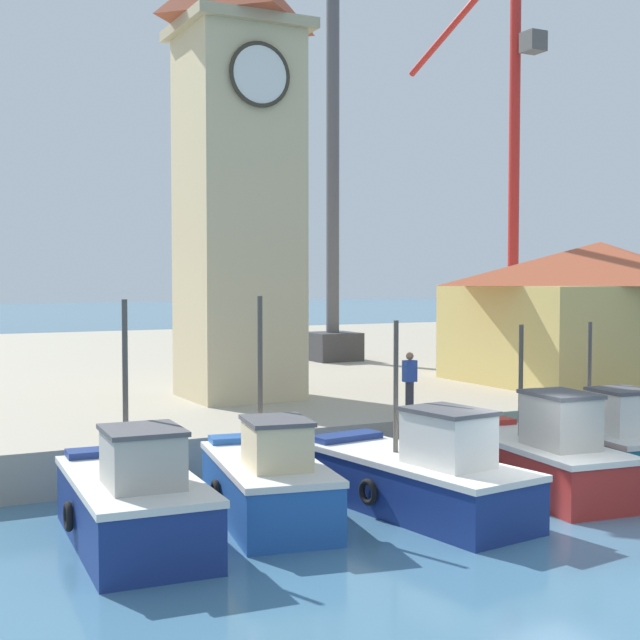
{
  "coord_description": "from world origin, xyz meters",
  "views": [
    {
      "loc": [
        -11.3,
        -12.51,
        4.63
      ],
      "look_at": [
        -0.73,
        8.15,
        3.5
      ],
      "focal_mm": 50.0,
      "sensor_mm": 36.0,
      "label": 1
    }
  ],
  "objects_px": {
    "fishing_boat_left_inner": "(419,477)",
    "warehouse_right": "(600,309)",
    "port_crane_near": "(509,204)",
    "dock_worker_near_tower": "(410,382)",
    "fishing_boat_left_outer": "(267,482)",
    "fishing_boat_mid_left": "(538,458)",
    "port_crane_far": "(333,171)",
    "clock_tower": "(238,162)",
    "fishing_boat_far_left": "(134,502)",
    "fishing_boat_center": "(603,444)"
  },
  "relations": [
    {
      "from": "fishing_boat_mid_left",
      "to": "warehouse_right",
      "type": "bearing_deg",
      "value": 40.08
    },
    {
      "from": "fishing_boat_left_outer",
      "to": "fishing_boat_mid_left",
      "type": "height_order",
      "value": "fishing_boat_left_outer"
    },
    {
      "from": "fishing_boat_left_inner",
      "to": "fishing_boat_mid_left",
      "type": "distance_m",
      "value": 3.26
    },
    {
      "from": "fishing_boat_center",
      "to": "port_crane_near",
      "type": "distance_m",
      "value": 26.89
    },
    {
      "from": "port_crane_near",
      "to": "fishing_boat_mid_left",
      "type": "bearing_deg",
      "value": -127.69
    },
    {
      "from": "port_crane_near",
      "to": "fishing_boat_far_left",
      "type": "bearing_deg",
      "value": -139.8
    },
    {
      "from": "port_crane_far",
      "to": "dock_worker_near_tower",
      "type": "bearing_deg",
      "value": -110.37
    },
    {
      "from": "fishing_boat_center",
      "to": "port_crane_far",
      "type": "distance_m",
      "value": 20.32
    },
    {
      "from": "fishing_boat_left_inner",
      "to": "warehouse_right",
      "type": "relative_size",
      "value": 0.55
    },
    {
      "from": "fishing_boat_center",
      "to": "fishing_boat_left_outer",
      "type": "bearing_deg",
      "value": -179.78
    },
    {
      "from": "fishing_boat_far_left",
      "to": "fishing_boat_mid_left",
      "type": "xyz_separation_m",
      "value": [
        8.76,
        -0.23,
        -0.01
      ]
    },
    {
      "from": "fishing_boat_left_inner",
      "to": "dock_worker_near_tower",
      "type": "height_order",
      "value": "fishing_boat_left_inner"
    },
    {
      "from": "fishing_boat_left_inner",
      "to": "dock_worker_near_tower",
      "type": "relative_size",
      "value": 3.32
    },
    {
      "from": "clock_tower",
      "to": "port_crane_near",
      "type": "bearing_deg",
      "value": 31.51
    },
    {
      "from": "warehouse_right",
      "to": "fishing_boat_mid_left",
      "type": "bearing_deg",
      "value": -139.92
    },
    {
      "from": "port_crane_near",
      "to": "fishing_boat_left_outer",
      "type": "bearing_deg",
      "value": -137.2
    },
    {
      "from": "fishing_boat_left_inner",
      "to": "dock_worker_near_tower",
      "type": "xyz_separation_m",
      "value": [
        3.03,
        5.04,
        1.17
      ]
    },
    {
      "from": "fishing_boat_left_inner",
      "to": "fishing_boat_center",
      "type": "relative_size",
      "value": 1.26
    },
    {
      "from": "fishing_boat_left_inner",
      "to": "fishing_boat_left_outer",
      "type": "bearing_deg",
      "value": 161.56
    },
    {
      "from": "fishing_boat_mid_left",
      "to": "port_crane_far",
      "type": "height_order",
      "value": "port_crane_far"
    },
    {
      "from": "clock_tower",
      "to": "port_crane_far",
      "type": "height_order",
      "value": "port_crane_far"
    },
    {
      "from": "fishing_boat_center",
      "to": "dock_worker_near_tower",
      "type": "relative_size",
      "value": 2.64
    },
    {
      "from": "fishing_boat_far_left",
      "to": "fishing_boat_left_inner",
      "type": "height_order",
      "value": "fishing_boat_far_left"
    },
    {
      "from": "fishing_boat_left_inner",
      "to": "port_crane_near",
      "type": "xyz_separation_m",
      "value": [
        20.24,
        22.3,
        7.7
      ]
    },
    {
      "from": "fishing_boat_far_left",
      "to": "fishing_boat_left_outer",
      "type": "distance_m",
      "value": 2.73
    },
    {
      "from": "dock_worker_near_tower",
      "to": "fishing_boat_mid_left",
      "type": "bearing_deg",
      "value": -87.36
    },
    {
      "from": "fishing_boat_left_inner",
      "to": "fishing_boat_center",
      "type": "distance_m",
      "value": 5.87
    },
    {
      "from": "warehouse_right",
      "to": "port_crane_far",
      "type": "bearing_deg",
      "value": 114.78
    },
    {
      "from": "fishing_boat_left_outer",
      "to": "warehouse_right",
      "type": "height_order",
      "value": "warehouse_right"
    },
    {
      "from": "port_crane_far",
      "to": "fishing_boat_center",
      "type": "bearing_deg",
      "value": -97.84
    },
    {
      "from": "warehouse_right",
      "to": "port_crane_near",
      "type": "height_order",
      "value": "port_crane_near"
    },
    {
      "from": "clock_tower",
      "to": "dock_worker_near_tower",
      "type": "bearing_deg",
      "value": -61.22
    },
    {
      "from": "fishing_boat_left_outer",
      "to": "warehouse_right",
      "type": "bearing_deg",
      "value": 25.78
    },
    {
      "from": "fishing_boat_left_inner",
      "to": "port_crane_near",
      "type": "distance_m",
      "value": 31.08
    },
    {
      "from": "fishing_boat_far_left",
      "to": "fishing_boat_left_outer",
      "type": "relative_size",
      "value": 1.01
    },
    {
      "from": "fishing_boat_far_left",
      "to": "warehouse_right",
      "type": "bearing_deg",
      "value": 23.54
    },
    {
      "from": "port_crane_far",
      "to": "dock_worker_near_tower",
      "type": "height_order",
      "value": "port_crane_far"
    },
    {
      "from": "port_crane_far",
      "to": "clock_tower",
      "type": "bearing_deg",
      "value": -131.07
    },
    {
      "from": "dock_worker_near_tower",
      "to": "clock_tower",
      "type": "bearing_deg",
      "value": 118.78
    },
    {
      "from": "fishing_boat_mid_left",
      "to": "clock_tower",
      "type": "xyz_separation_m",
      "value": [
        -2.97,
        9.76,
        7.24
      ]
    },
    {
      "from": "fishing_boat_mid_left",
      "to": "fishing_boat_center",
      "type": "relative_size",
      "value": 1.19
    },
    {
      "from": "fishing_boat_left_inner",
      "to": "port_crane_far",
      "type": "height_order",
      "value": "port_crane_far"
    },
    {
      "from": "fishing_boat_far_left",
      "to": "clock_tower",
      "type": "distance_m",
      "value": 13.29
    },
    {
      "from": "fishing_boat_left_outer",
      "to": "port_crane_near",
      "type": "xyz_separation_m",
      "value": [
        23.06,
        21.36,
        7.7
      ]
    },
    {
      "from": "fishing_boat_left_inner",
      "to": "fishing_boat_mid_left",
      "type": "xyz_separation_m",
      "value": [
        3.24,
        0.3,
        0.02
      ]
    },
    {
      "from": "fishing_boat_far_left",
      "to": "fishing_boat_left_inner",
      "type": "xyz_separation_m",
      "value": [
        5.52,
        -0.53,
        -0.03
      ]
    },
    {
      "from": "fishing_boat_center",
      "to": "dock_worker_near_tower",
      "type": "xyz_separation_m",
      "value": [
        -2.77,
        4.07,
        1.19
      ]
    },
    {
      "from": "fishing_boat_center",
      "to": "warehouse_right",
      "type": "height_order",
      "value": "warehouse_right"
    },
    {
      "from": "fishing_boat_far_left",
      "to": "fishing_boat_left_inner",
      "type": "distance_m",
      "value": 5.54
    },
    {
      "from": "port_crane_near",
      "to": "dock_worker_near_tower",
      "type": "distance_m",
      "value": 25.24
    }
  ]
}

